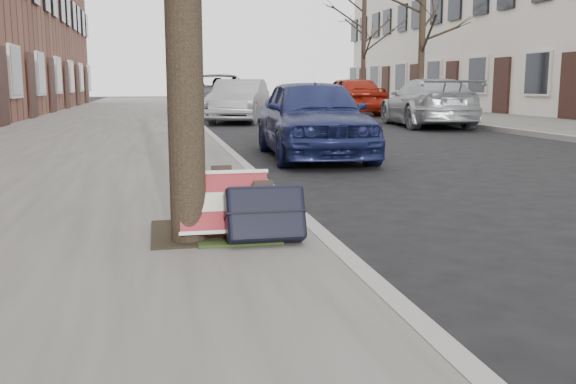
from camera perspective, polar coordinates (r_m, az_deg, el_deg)
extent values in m
plane|color=black|center=(4.17, 23.73, -7.36)|extent=(120.00, 120.00, 0.00)
cube|color=slate|center=(18.32, -15.74, 5.78)|extent=(5.00, 70.00, 0.12)
cube|color=#67645E|center=(20.91, 17.72, 6.11)|extent=(4.00, 70.00, 0.12)
cube|color=black|center=(4.57, -6.72, -3.50)|extent=(0.85, 0.85, 0.02)
cube|color=maroon|center=(4.34, -5.76, -1.18)|extent=(0.60, 0.33, 0.46)
cube|color=black|center=(4.19, -2.05, -1.92)|extent=(0.52, 0.30, 0.40)
imported|color=#1A204E|center=(10.20, 2.22, 6.65)|extent=(1.69, 3.82, 1.28)
imported|color=#9DA0A5|center=(19.69, -4.36, 8.08)|extent=(2.45, 4.20, 1.31)
imported|color=#333438|center=(23.78, -6.15, 8.56)|extent=(2.78, 5.58, 1.52)
imported|color=#989C9F|center=(18.15, 12.29, 7.76)|extent=(2.35, 4.67, 1.30)
imported|color=maroon|center=(24.58, 5.50, 8.52)|extent=(1.90, 4.32, 1.45)
cylinder|color=black|center=(24.49, 11.80, 12.41)|extent=(0.24, 0.24, 4.67)
cylinder|color=black|center=(30.87, 6.72, 12.12)|extent=(0.21, 0.21, 4.89)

